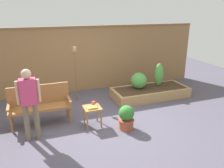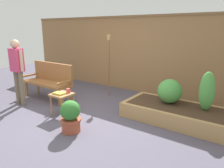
% 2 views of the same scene
% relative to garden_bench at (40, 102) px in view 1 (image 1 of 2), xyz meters
% --- Properties ---
extents(ground_plane, '(14.00, 14.00, 0.00)m').
position_rel_garden_bench_xyz_m(ground_plane, '(1.50, -0.66, -0.54)').
color(ground_plane, '#514C5B').
extents(fence_back, '(8.40, 0.14, 2.16)m').
position_rel_garden_bench_xyz_m(fence_back, '(1.50, 1.94, 0.55)').
color(fence_back, olive).
rests_on(fence_back, ground_plane).
extents(garden_bench, '(1.44, 0.48, 0.94)m').
position_rel_garden_bench_xyz_m(garden_bench, '(0.00, 0.00, 0.00)').
color(garden_bench, '#936033').
rests_on(garden_bench, ground_plane).
extents(side_table, '(0.40, 0.40, 0.48)m').
position_rel_garden_bench_xyz_m(side_table, '(1.14, -0.60, -0.15)').
color(side_table, '#9E7042').
rests_on(side_table, ground_plane).
extents(cup_on_table, '(0.12, 0.08, 0.09)m').
position_rel_garden_bench_xyz_m(cup_on_table, '(1.21, -0.48, -0.02)').
color(cup_on_table, '#CC4C47').
rests_on(cup_on_table, side_table).
extents(book_on_table, '(0.24, 0.16, 0.04)m').
position_rel_garden_bench_xyz_m(book_on_table, '(1.13, -0.66, -0.05)').
color(book_on_table, gold).
rests_on(book_on_table, side_table).
extents(potted_boxwood, '(0.37, 0.37, 0.58)m').
position_rel_garden_bench_xyz_m(potted_boxwood, '(1.84, -1.02, -0.25)').
color(potted_boxwood, '#A84C33').
rests_on(potted_boxwood, ground_plane).
extents(raised_planter_bed, '(2.40, 1.00, 0.30)m').
position_rel_garden_bench_xyz_m(raised_planter_bed, '(3.36, 0.56, -0.39)').
color(raised_planter_bed, '#AD8451').
rests_on(raised_planter_bed, ground_plane).
extents(shrub_near_bench, '(0.50, 0.50, 0.50)m').
position_rel_garden_bench_xyz_m(shrub_near_bench, '(3.00, 0.67, 0.01)').
color(shrub_near_bench, brown).
rests_on(shrub_near_bench, raised_planter_bed).
extents(shrub_far_corner, '(0.28, 0.28, 0.74)m').
position_rel_garden_bench_xyz_m(shrub_far_corner, '(3.71, 0.67, 0.13)').
color(shrub_far_corner, brown).
rests_on(shrub_far_corner, raised_planter_bed).
extents(tiki_torch, '(0.10, 0.10, 1.64)m').
position_rel_garden_bench_xyz_m(tiki_torch, '(1.12, 1.09, 0.59)').
color(tiki_torch, brown).
rests_on(tiki_torch, ground_plane).
extents(person_by_bench, '(0.47, 0.20, 1.56)m').
position_rel_garden_bench_xyz_m(person_by_bench, '(-0.21, -0.73, 0.39)').
color(person_by_bench, '#70604C').
rests_on(person_by_bench, ground_plane).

